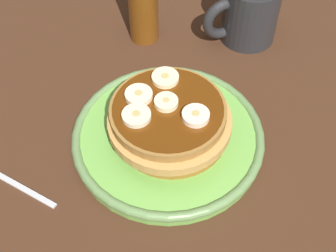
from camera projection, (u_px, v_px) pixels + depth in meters
ground_plane at (168, 149)px, 63.90cm from camera, size 140.00×140.00×3.00cm
plate at (168, 137)px, 61.84cm from camera, size 25.06×25.06×2.15cm
pancake_stack at (170, 123)px, 59.18cm from camera, size 15.54×15.44×5.19cm
banana_slice_0 at (169, 101)px, 57.55cm from camera, size 2.97×2.97×0.95cm
banana_slice_1 at (136, 114)px, 56.32cm from camera, size 3.52×3.52×0.90cm
banana_slice_2 at (139, 95)px, 58.20cm from camera, size 3.44×3.44×0.94cm
banana_slice_3 at (196, 116)px, 56.04cm from camera, size 3.33×3.33×1.03cm
banana_slice_4 at (165, 78)px, 60.14cm from camera, size 3.50×3.50×0.85cm
coffee_mug at (248, 12)px, 72.38cm from camera, size 12.37×8.69×9.54cm
fork at (9, 183)px, 58.49cm from camera, size 8.66×10.93×0.50cm
syrup_bottle at (143, 2)px, 71.04cm from camera, size 4.56×4.56×14.60cm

